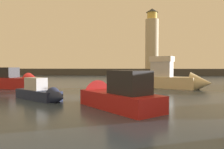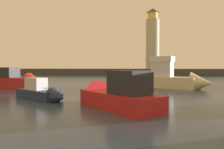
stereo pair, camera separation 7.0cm
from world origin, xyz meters
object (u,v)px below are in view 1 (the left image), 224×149
(motorboat_2, at_px, (18,82))
(motorboat_4, at_px, (43,93))
(lighthouse, at_px, (152,40))
(motorboat_3, at_px, (174,79))
(motorboat_0, at_px, (109,95))

(motorboat_2, height_order, motorboat_4, motorboat_2)
(lighthouse, distance_m, motorboat_2, 49.55)
(motorboat_3, bearing_deg, motorboat_4, -139.65)
(lighthouse, relative_size, motorboat_2, 2.12)
(motorboat_0, relative_size, motorboat_3, 0.80)
(motorboat_2, bearing_deg, lighthouse, 64.53)
(motorboat_4, bearing_deg, motorboat_3, 40.35)
(lighthouse, bearing_deg, motorboat_4, -104.78)
(motorboat_4, bearing_deg, motorboat_0, -20.68)
(lighthouse, relative_size, motorboat_3, 2.00)
(lighthouse, bearing_deg, motorboat_2, -115.47)
(motorboat_3, relative_size, motorboat_4, 1.65)
(motorboat_0, height_order, motorboat_2, motorboat_2)
(lighthouse, bearing_deg, motorboat_0, -98.35)
(motorboat_2, distance_m, motorboat_4, 11.32)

